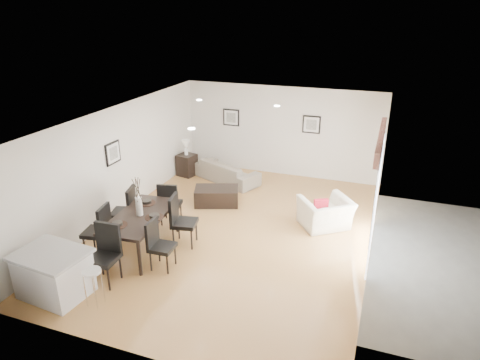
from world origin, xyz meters
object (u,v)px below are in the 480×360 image
(dining_table, at_px, (140,218))
(kitchen_island, at_px, (54,273))
(dining_chair_wfar, at_px, (127,208))
(dining_chair_head, at_px, (106,250))
(dining_chair_enear, at_px, (158,242))
(side_table, at_px, (187,165))
(dining_chair_efar, at_px, (180,218))
(dining_chair_wnear, at_px, (100,228))
(sofa, at_px, (227,171))
(armchair, at_px, (325,213))
(dining_chair_foot, at_px, (169,201))
(bar_stool, at_px, (92,275))
(coffee_table, at_px, (217,196))

(dining_table, xyz_separation_m, kitchen_island, (-0.62, -1.89, -0.29))
(dining_chair_wfar, height_order, dining_chair_head, dining_chair_head)
(dining_table, xyz_separation_m, dining_chair_enear, (0.68, -0.49, -0.16))
(dining_chair_head, distance_m, side_table, 5.53)
(dining_table, xyz_separation_m, dining_chair_efar, (0.68, 0.46, -0.09))
(dining_table, distance_m, dining_chair_wnear, 0.83)
(side_table, bearing_deg, sofa, -0.63)
(armchair, distance_m, dining_chair_wfar, 4.56)
(dining_chair_head, bearing_deg, dining_chair_foot, 86.27)
(dining_chair_foot, bearing_deg, armchair, -174.84)
(dining_chair_efar, distance_m, side_table, 4.15)
(kitchen_island, bearing_deg, dining_table, 77.11)
(kitchen_island, bearing_deg, sofa, 86.87)
(dining_chair_wnear, distance_m, kitchen_island, 1.44)
(dining_chair_enear, xyz_separation_m, side_table, (-1.73, 4.72, -0.24))
(dining_chair_efar, relative_size, kitchen_island, 0.87)
(dining_chair_wfar, distance_m, dining_chair_efar, 1.36)
(sofa, relative_size, dining_chair_head, 1.79)
(dining_chair_wnear, xyz_separation_m, dining_chair_foot, (0.70, 1.66, -0.03))
(dining_chair_head, bearing_deg, dining_chair_wfar, 108.55)
(sofa, relative_size, dining_chair_wnear, 1.85)
(armchair, bearing_deg, side_table, -60.15)
(dining_chair_wfar, height_order, kitchen_island, dining_chair_wfar)
(dining_chair_wnear, relative_size, kitchen_island, 0.85)
(dining_table, xyz_separation_m, bar_stool, (0.23, -1.89, -0.13))
(dining_chair_enear, height_order, side_table, dining_chair_enear)
(sofa, relative_size, kitchen_island, 1.57)
(dining_chair_wnear, relative_size, dining_chair_efar, 0.98)
(dining_chair_head, relative_size, side_table, 1.74)
(dining_chair_enear, bearing_deg, kitchen_island, 134.27)
(coffee_table, xyz_separation_m, bar_stool, (-0.39, -4.50, 0.37))
(sofa, relative_size, dining_chair_foot, 1.93)
(dining_chair_efar, height_order, dining_chair_head, dining_chair_head)
(dining_table, distance_m, dining_chair_efar, 0.83)
(dining_chair_head, distance_m, coffee_table, 3.88)
(coffee_table, bearing_deg, dining_chair_wnear, -132.57)
(dining_chair_wnear, bearing_deg, bar_stool, 22.28)
(sofa, bearing_deg, dining_table, 110.15)
(dining_chair_efar, height_order, kitchen_island, dining_chair_efar)
(kitchen_island, bearing_deg, dining_chair_wnear, 97.61)
(dining_table, bearing_deg, kitchen_island, -112.69)
(side_table, bearing_deg, dining_chair_efar, -65.46)
(sofa, xyz_separation_m, dining_chair_wfar, (-0.96, -3.71, 0.32))
(armchair, bearing_deg, dining_chair_foot, -19.55)
(dining_chair_foot, bearing_deg, dining_table, 76.52)
(armchair, bearing_deg, sofa, -67.88)
(kitchen_island, bearing_deg, side_table, 99.25)
(dining_chair_efar, relative_size, dining_chair_head, 0.99)
(sofa, height_order, dining_chair_foot, dining_chair_foot)
(dining_chair_wfar, relative_size, dining_chair_efar, 0.98)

